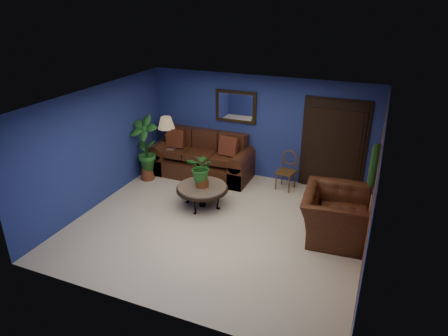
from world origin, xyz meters
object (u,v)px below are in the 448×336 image
at_px(coffee_table, 202,189).
at_px(armchair, 335,215).
at_px(sofa, 204,160).
at_px(side_chair, 287,168).
at_px(table_lamp, 166,128).
at_px(end_table, 168,150).

relative_size(coffee_table, armchair, 0.81).
distance_m(sofa, side_chair, 2.13).
bearing_deg(coffee_table, side_chair, 47.16).
height_order(sofa, armchair, sofa).
xyz_separation_m(sofa, table_lamp, (-1.00, -0.04, 0.75)).
distance_m(coffee_table, table_lamp, 2.35).
bearing_deg(armchair, sofa, 60.67).
bearing_deg(end_table, side_chair, 1.20).
bearing_deg(table_lamp, side_chair, 1.20).
height_order(coffee_table, side_chair, side_chair).
height_order(sofa, coffee_table, sofa).
xyz_separation_m(side_chair, armchair, (1.33, -1.64, -0.07)).
bearing_deg(side_chair, sofa, -168.97).
bearing_deg(table_lamp, sofa, 2.43).
bearing_deg(sofa, side_chair, 0.63).
relative_size(sofa, coffee_table, 2.23).
xyz_separation_m(table_lamp, armchair, (4.45, -1.57, -0.67)).
relative_size(side_chair, armchair, 0.66).
distance_m(end_table, side_chair, 3.13).
height_order(sofa, side_chair, sofa).
distance_m(end_table, table_lamp, 0.61).
bearing_deg(table_lamp, armchair, -19.48).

